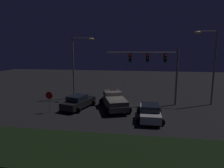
{
  "coord_description": "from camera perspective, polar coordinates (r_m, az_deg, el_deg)",
  "views": [
    {
      "loc": [
        2.42,
        -20.57,
        6.45
      ],
      "look_at": [
        -0.91,
        1.06,
        2.62
      ],
      "focal_mm": 31.54,
      "sensor_mm": 36.0,
      "label": 1
    }
  ],
  "objects": [
    {
      "name": "ground_plane",
      "position": [
        21.69,
        1.97,
        -7.38
      ],
      "size": [
        80.0,
        80.0,
        0.0
      ],
      "primitive_type": "plane",
      "color": "black"
    },
    {
      "name": "grass_median",
      "position": [
        13.3,
        -2.98,
        -18.85
      ],
      "size": [
        27.77,
        5.25,
        0.1
      ],
      "primitive_type": "cube",
      "color": "black",
      "rests_on": "ground_plane"
    },
    {
      "name": "pickup_truck",
      "position": [
        21.71,
        0.57,
        -4.62
      ],
      "size": [
        4.04,
        5.76,
        1.8
      ],
      "rotation": [
        0.0,
        0.0,
        1.91
      ],
      "color": "#514C47",
      "rests_on": "ground_plane"
    },
    {
      "name": "car_sedan",
      "position": [
        22.2,
        -9.75,
        -5.13
      ],
      "size": [
        3.26,
        4.73,
        1.51
      ],
      "rotation": [
        0.0,
        0.0,
        1.28
      ],
      "color": "black",
      "rests_on": "ground_plane"
    },
    {
      "name": "car_sedan_far",
      "position": [
        18.81,
        10.92,
        -7.94
      ],
      "size": [
        2.51,
        4.42,
        1.51
      ],
      "rotation": [
        0.0,
        0.0,
        1.58
      ],
      "color": "#B7B7BC",
      "rests_on": "ground_plane"
    },
    {
      "name": "traffic_signal_gantry",
      "position": [
        23.48,
        12.54,
        5.9
      ],
      "size": [
        8.32,
        0.56,
        6.5
      ],
      "color": "slate",
      "rests_on": "ground_plane"
    },
    {
      "name": "street_lamp_left",
      "position": [
        26.18,
        -9.94,
        6.81
      ],
      "size": [
        2.95,
        0.44,
        8.03
      ],
      "color": "slate",
      "rests_on": "ground_plane"
    },
    {
      "name": "street_lamp_right",
      "position": [
        25.41,
        26.66,
        6.49
      ],
      "size": [
        2.56,
        0.44,
        8.64
      ],
      "color": "slate",
      "rests_on": "ground_plane"
    },
    {
      "name": "stop_sign",
      "position": [
        21.19,
        -17.72,
        -3.9
      ],
      "size": [
        0.76,
        0.08,
        2.23
      ],
      "color": "slate",
      "rests_on": "ground_plane"
    }
  ]
}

